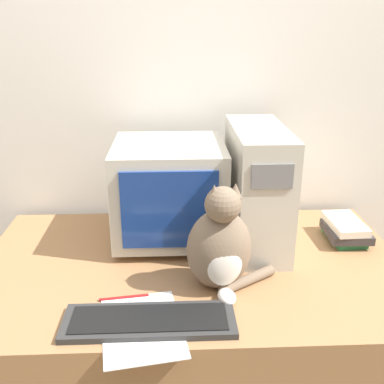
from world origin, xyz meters
name	(u,v)px	position (x,y,z in m)	size (l,w,h in m)	color
wall_back	(187,99)	(0.00, 0.93, 1.25)	(7.00, 0.05, 2.50)	silver
desk	(192,355)	(0.00, 0.43, 0.39)	(1.44, 0.86, 0.78)	#9E7047
crt_monitor	(170,191)	(-0.07, 0.62, 0.97)	(0.39, 0.39, 0.37)	beige
computer_tower	(257,187)	(0.24, 0.59, 0.99)	(0.18, 0.46, 0.43)	beige
keyboard	(149,321)	(-0.13, 0.11, 0.79)	(0.47, 0.15, 0.02)	#2D2D2D
cat	(221,246)	(0.08, 0.28, 0.92)	(0.30, 0.22, 0.35)	#7A6651
book_stack	(345,230)	(0.58, 0.57, 0.82)	(0.15, 0.20, 0.08)	#28703D
pen	(124,297)	(-0.21, 0.23, 0.78)	(0.15, 0.03, 0.01)	maroon
paper_sheet	(142,326)	(-0.15, 0.10, 0.78)	(0.26, 0.33, 0.00)	white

